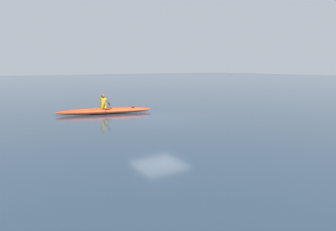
# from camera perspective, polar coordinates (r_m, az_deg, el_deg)

# --- Properties ---
(ground_plane) EXTENTS (160.00, 160.00, 0.00)m
(ground_plane) POSITION_cam_1_polar(r_m,az_deg,el_deg) (14.37, -1.77, -0.46)
(ground_plane) COLOR #1E2D3D
(kayak) EXTENTS (5.06, 2.05, 0.32)m
(kayak) POSITION_cam_1_polar(r_m,az_deg,el_deg) (15.89, -12.43, 0.88)
(kayak) COLOR red
(kayak) RESTS_ON ground
(kayaker) EXTENTS (0.76, 2.40, 0.76)m
(kayaker) POSITION_cam_1_polar(r_m,az_deg,el_deg) (15.82, -12.68, 2.61)
(kayaker) COLOR yellow
(kayaker) RESTS_ON kayak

